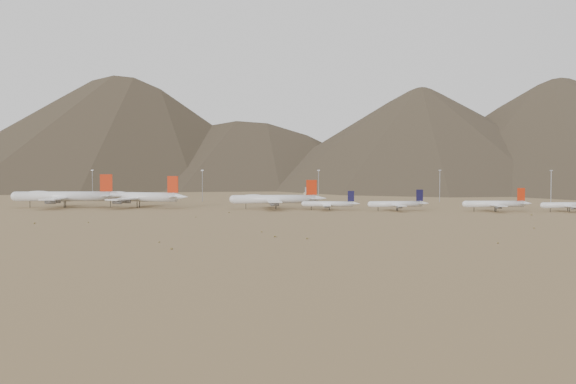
# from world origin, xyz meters

# --- Properties ---
(ground) EXTENTS (3000.00, 3000.00, 0.00)m
(ground) POSITION_xyz_m (0.00, 0.00, 0.00)
(ground) COLOR #9A7C4F
(ground) RESTS_ON ground
(mountain_ridge) EXTENTS (4400.00, 1000.00, 300.00)m
(mountain_ridge) POSITION_xyz_m (0.00, 900.00, 150.00)
(mountain_ridge) COLOR #483B2B
(mountain_ridge) RESTS_ON ground
(widebody_west) EXTENTS (76.22, 59.56, 22.83)m
(widebody_west) POSITION_xyz_m (-129.75, 32.02, 7.87)
(widebody_west) COLOR white
(widebody_west) RESTS_ON ground
(widebody_centre) EXTENTS (72.35, 56.67, 21.73)m
(widebody_centre) POSITION_xyz_m (-80.10, 40.07, 7.49)
(widebody_centre) COLOR white
(widebody_centre) RESTS_ON ground
(widebody_east) EXTENTS (63.64, 50.10, 19.24)m
(widebody_east) POSITION_xyz_m (15.94, 38.17, 6.63)
(widebody_east) COLOR white
(widebody_east) RESTS_ON ground
(narrowbody_a) EXTENTS (37.88, 27.19, 12.49)m
(narrowbody_a) POSITION_xyz_m (52.96, 31.79, 4.05)
(narrowbody_a) COLOR white
(narrowbody_a) RESTS_ON ground
(narrowbody_b) EXTENTS (39.44, 29.31, 13.45)m
(narrowbody_b) POSITION_xyz_m (96.10, 31.31, 4.36)
(narrowbody_b) COLOR white
(narrowbody_b) RESTS_ON ground
(narrowbody_c) EXTENTS (43.96, 32.20, 14.67)m
(narrowbody_c) POSITION_xyz_m (156.82, 33.79, 4.76)
(narrowbody_c) COLOR white
(narrowbody_c) RESTS_ON ground
(narrowbody_d) EXTENTS (38.11, 28.16, 12.87)m
(narrowbody_d) POSITION_xyz_m (201.25, 37.76, 4.18)
(narrowbody_d) COLOR white
(narrowbody_d) RESTS_ON ground
(control_tower) EXTENTS (8.00, 8.00, 12.00)m
(control_tower) POSITION_xyz_m (30.00, 120.00, 5.32)
(control_tower) COLOR tan
(control_tower) RESTS_ON ground
(mast_far_west) EXTENTS (2.00, 0.60, 25.70)m
(mast_far_west) POSITION_xyz_m (-146.38, 112.53, 14.20)
(mast_far_west) COLOR gray
(mast_far_west) RESTS_ON ground
(mast_west) EXTENTS (2.00, 0.60, 25.70)m
(mast_west) POSITION_xyz_m (-56.86, 121.36, 14.20)
(mast_west) COLOR gray
(mast_west) RESTS_ON ground
(mast_centre) EXTENTS (2.00, 0.60, 25.70)m
(mast_centre) POSITION_xyz_m (38.39, 108.83, 14.20)
(mast_centre) COLOR gray
(mast_centre) RESTS_ON ground
(mast_east) EXTENTS (2.00, 0.60, 25.70)m
(mast_east) POSITION_xyz_m (132.39, 144.07, 14.20)
(mast_east) COLOR gray
(mast_east) RESTS_ON ground
(mast_far_east) EXTENTS (2.00, 0.60, 25.70)m
(mast_far_east) POSITION_xyz_m (210.38, 116.51, 14.20)
(mast_far_east) COLOR gray
(mast_far_east) RESTS_ON ground
(desert_scrub) EXTENTS (437.32, 182.93, 0.82)m
(desert_scrub) POSITION_xyz_m (16.31, -102.38, 0.32)
(desert_scrub) COLOR olive
(desert_scrub) RESTS_ON ground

